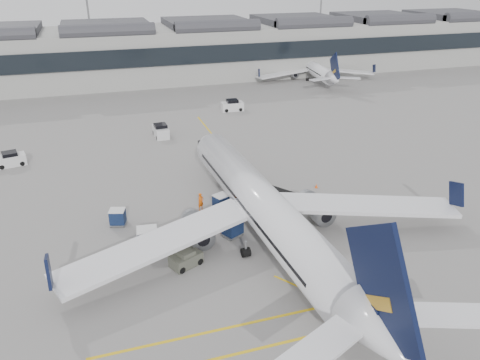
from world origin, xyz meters
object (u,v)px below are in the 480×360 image
object	(u,v)px
belt_loader	(276,198)
baggage_cart_a	(221,202)
pushback_tug	(186,259)
ramp_agent_a	(201,202)
airliner_main	(266,210)
ramp_agent_b	(222,223)

from	to	relation	value
belt_loader	baggage_cart_a	size ratio (longest dim) A/B	2.42
baggage_cart_a	pushback_tug	size ratio (longest dim) A/B	0.66
ramp_agent_a	pushback_tug	distance (m)	9.94
ramp_agent_a	baggage_cart_a	bearing A→B (deg)	-43.78
ramp_agent_a	airliner_main	bearing A→B (deg)	-89.01
airliner_main	baggage_cart_a	size ratio (longest dim) A/B	20.73
ramp_agent_b	pushback_tug	xyz separation A→B (m)	(-4.34, -4.33, -0.31)
airliner_main	ramp_agent_a	xyz separation A→B (m)	(-4.23, 7.60, -2.25)
belt_loader	baggage_cart_a	world-z (taller)	belt_loader
belt_loader	ramp_agent_b	bearing A→B (deg)	-140.43
airliner_main	pushback_tug	distance (m)	8.32
belt_loader	pushback_tug	world-z (taller)	belt_loader
airliner_main	ramp_agent_b	bearing A→B (deg)	139.97
ramp_agent_a	pushback_tug	xyz separation A→B (m)	(-3.51, -9.30, -0.30)
belt_loader	ramp_agent_b	xyz separation A→B (m)	(-7.23, -4.09, 0.40)
ramp_agent_a	ramp_agent_b	bearing A→B (deg)	-108.61
baggage_cart_a	ramp_agent_a	size ratio (longest dim) A/B	1.05
belt_loader	baggage_cart_a	bearing A→B (deg)	-172.86
belt_loader	ramp_agent_b	world-z (taller)	ramp_agent_b
ramp_agent_a	ramp_agent_b	world-z (taller)	ramp_agent_b
baggage_cart_a	pushback_tug	xyz separation A→B (m)	(-5.55, -8.73, -0.25)
baggage_cart_a	pushback_tug	distance (m)	10.34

